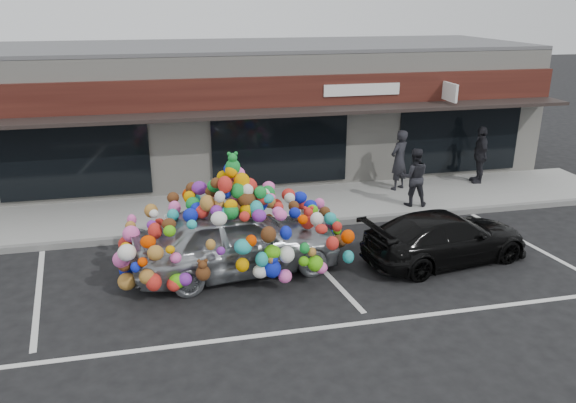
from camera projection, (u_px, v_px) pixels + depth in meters
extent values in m
plane|color=black|center=(196.00, 282.00, 12.02)|extent=(90.00, 90.00, 0.00)
cube|color=beige|center=(176.00, 112.00, 19.12)|extent=(24.00, 6.00, 4.20)
cube|color=#59595B|center=(172.00, 47.00, 18.39)|extent=(24.00, 6.00, 0.12)
cube|color=black|center=(177.00, 95.00, 15.94)|extent=(24.00, 0.18, 0.90)
cube|color=black|center=(179.00, 116.00, 15.63)|extent=(24.00, 1.20, 0.10)
cube|color=white|center=(449.00, 92.00, 17.20)|extent=(0.08, 0.95, 0.55)
cube|color=white|center=(362.00, 90.00, 16.94)|extent=(2.40, 0.04, 0.35)
cube|color=black|center=(74.00, 159.00, 15.95)|extent=(4.20, 0.12, 2.30)
cube|color=black|center=(280.00, 147.00, 17.17)|extent=(4.20, 0.12, 2.30)
cube|color=black|center=(459.00, 138.00, 18.39)|extent=(4.20, 0.12, 2.30)
cube|color=gray|center=(186.00, 214.00, 15.67)|extent=(26.00, 3.00, 0.15)
cube|color=slate|center=(189.00, 234.00, 14.30)|extent=(26.00, 0.18, 0.16)
cube|color=silver|center=(38.00, 294.00, 11.56)|extent=(0.73, 4.37, 0.01)
cube|color=silver|center=(319.00, 266.00, 12.78)|extent=(0.73, 4.37, 0.01)
cube|color=silver|center=(529.00, 245.00, 13.87)|extent=(0.73, 4.37, 0.01)
cube|color=silver|center=(313.00, 329.00, 10.32)|extent=(14.00, 0.12, 0.01)
imported|color=silver|center=(237.00, 239.00, 12.29)|extent=(2.38, 4.73, 1.55)
ellipsoid|color=#E94C11|center=(235.00, 180.00, 11.83)|extent=(1.60, 2.06, 1.16)
sphere|color=#FFBC02|center=(309.00, 221.00, 12.36)|extent=(0.34, 0.34, 0.34)
sphere|color=#211BE9|center=(272.00, 265.00, 11.57)|extent=(0.36, 0.36, 0.36)
sphere|color=green|center=(197.00, 232.00, 13.09)|extent=(0.30, 0.30, 0.30)
sphere|color=#F15BC2|center=(234.00, 156.00, 11.65)|extent=(0.32, 0.32, 0.32)
sphere|color=#FF3100|center=(172.00, 228.00, 11.99)|extent=(0.30, 0.30, 0.30)
imported|color=black|center=(446.00, 237.00, 12.87)|extent=(2.22, 4.18, 1.15)
imported|color=black|center=(399.00, 160.00, 17.18)|extent=(0.81, 0.73, 1.87)
imported|color=black|center=(414.00, 177.00, 15.85)|extent=(0.94, 0.82, 1.67)
imported|color=black|center=(480.00, 155.00, 17.86)|extent=(1.14, 0.69, 1.82)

